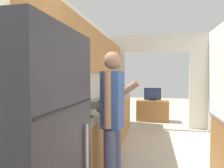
% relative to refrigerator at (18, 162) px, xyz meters
% --- Properties ---
extents(wall_left, '(0.38, 7.43, 2.50)m').
position_rel_refrigerator_xyz_m(wall_left, '(-0.31, 1.74, 0.64)').
color(wall_left, silver).
rests_on(wall_left, ground_plane).
extents(wall_far_with_doorway, '(3.00, 0.06, 2.50)m').
position_rel_refrigerator_xyz_m(wall_far_with_doorway, '(0.93, 4.42, 0.59)').
color(wall_far_with_doorway, silver).
rests_on(wall_far_with_doorway, ground_plane).
extents(counter_left, '(0.62, 3.89, 0.91)m').
position_rel_refrigerator_xyz_m(counter_left, '(-0.07, 2.42, -0.40)').
color(counter_left, '#9E6B38').
rests_on(counter_left, ground_plane).
extents(refrigerator, '(0.76, 0.79, 1.71)m').
position_rel_refrigerator_xyz_m(refrigerator, '(0.00, 0.00, 0.00)').
color(refrigerator, black).
rests_on(refrigerator, ground_plane).
extents(range_oven, '(0.66, 0.77, 1.05)m').
position_rel_refrigerator_xyz_m(range_oven, '(-0.06, 2.07, -0.39)').
color(range_oven, black).
rests_on(range_oven, ground_plane).
extents(person, '(0.54, 0.41, 1.68)m').
position_rel_refrigerator_xyz_m(person, '(0.42, 1.02, 0.05)').
color(person, '#384266').
rests_on(person, ground_plane).
extents(tv_cabinet, '(0.97, 0.42, 0.64)m').
position_rel_refrigerator_xyz_m(tv_cabinet, '(0.83, 5.14, -0.54)').
color(tv_cabinet, '#9E6B38').
rests_on(tv_cabinet, ground_plane).
extents(television, '(0.51, 0.16, 0.38)m').
position_rel_refrigerator_xyz_m(television, '(0.83, 5.10, -0.03)').
color(television, black).
rests_on(television, tv_cabinet).
extents(knife, '(0.12, 0.30, 0.02)m').
position_rel_refrigerator_xyz_m(knife, '(-0.13, 2.58, 0.07)').
color(knife, '#B7B7BC').
rests_on(knife, counter_left).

